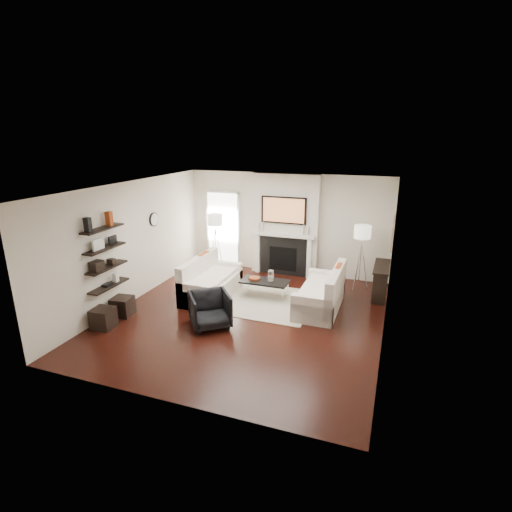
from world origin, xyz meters
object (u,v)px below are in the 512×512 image
(loveseat_left_base, at_px, (212,288))
(loveseat_right_base, at_px, (319,299))
(ottoman_near, at_px, (123,306))
(lamp_left_shade, at_px, (215,220))
(coffee_table, at_px, (265,281))
(lamp_right_shade, at_px, (363,232))
(armchair, at_px, (210,308))

(loveseat_left_base, distance_m, loveseat_right_base, 2.53)
(loveseat_right_base, relative_size, ottoman_near, 4.50)
(lamp_left_shade, bearing_deg, ottoman_near, -100.64)
(loveseat_right_base, xyz_separation_m, coffee_table, (-1.32, 0.16, 0.19))
(loveseat_left_base, xyz_separation_m, lamp_right_shade, (3.20, 1.64, 1.24))
(loveseat_right_base, bearing_deg, ottoman_near, -155.35)
(loveseat_right_base, height_order, lamp_right_shade, lamp_right_shade)
(loveseat_right_base, distance_m, lamp_left_shade, 3.77)
(loveseat_right_base, distance_m, ottoman_near, 4.22)
(lamp_left_shade, bearing_deg, loveseat_left_base, -68.01)
(loveseat_left_base, xyz_separation_m, coffee_table, (1.20, 0.34, 0.19))
(loveseat_right_base, relative_size, lamp_right_shade, 4.50)
(armchair, xyz_separation_m, lamp_right_shade, (2.56, 3.03, 1.07))
(coffee_table, height_order, armchair, armchair)
(lamp_left_shade, relative_size, lamp_right_shade, 1.00)
(armchair, height_order, ottoman_near, armchair)
(loveseat_left_base, distance_m, lamp_left_shade, 2.24)
(loveseat_right_base, relative_size, coffee_table, 1.64)
(loveseat_left_base, relative_size, lamp_left_shade, 4.50)
(armchair, height_order, lamp_left_shade, lamp_left_shade)
(lamp_left_shade, xyz_separation_m, ottoman_near, (-0.62, -3.30, -1.25))
(loveseat_left_base, relative_size, coffee_table, 1.64)
(loveseat_left_base, bearing_deg, lamp_left_shade, 111.99)
(lamp_left_shade, relative_size, ottoman_near, 1.00)
(lamp_left_shade, bearing_deg, coffee_table, -36.15)
(lamp_left_shade, bearing_deg, lamp_right_shade, -1.28)
(armchair, bearing_deg, loveseat_right_base, 1.73)
(loveseat_right_base, bearing_deg, lamp_left_shade, 154.43)
(coffee_table, relative_size, lamp_left_shade, 2.75)
(loveseat_right_base, distance_m, lamp_right_shade, 2.03)
(loveseat_right_base, relative_size, lamp_left_shade, 4.50)
(ottoman_near, bearing_deg, lamp_left_shade, 79.36)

